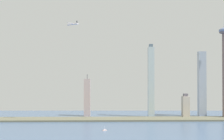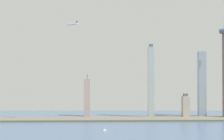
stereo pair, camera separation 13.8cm
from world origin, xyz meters
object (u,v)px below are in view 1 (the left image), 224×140
Objects in this scene: skyscraper_1 at (186,106)px; boat_1 at (104,130)px; skyscraper_2 at (202,84)px; airplane at (72,24)px; skyscraper_3 at (151,81)px; skyscraper_4 at (87,97)px.

boat_1 is at bearing -136.34° from skyscraper_1.
boat_1 is (-201.89, -192.68, -26.77)m from skyscraper_1.
skyscraper_2 is 365.29m from airplane.
skyscraper_3 is at bearing 166.81° from skyscraper_1.
skyscraper_3 is (-133.31, -11.19, 6.63)m from skyscraper_2.
airplane reaches higher than skyscraper_4.
skyscraper_2 is 5.67× the size of airplane.
skyscraper_3 reaches higher than skyscraper_1.
boat_1 is at bearing -138.45° from skyscraper_2.
skyscraper_4 is 203.58m from airplane.
boat_1 is 266.33m from airplane.
boat_1 is at bearing -119.22° from skyscraper_3.
skyscraper_3 is at bearing -121.05° from airplane.
skyscraper_3 is 246.61m from airplane.
skyscraper_3 is (-83.21, 19.50, 62.03)m from skyscraper_1.
skyscraper_4 is at bearing -70.11° from airplane.
boat_1 is at bearing 155.04° from airplane.
skyscraper_1 is 280.36m from boat_1.
skyscraper_3 is 6.29× the size of airplane.
airplane is (-324.94, -93.20, 138.43)m from skyscraper_2.
airplane is at bearing -156.83° from skyscraper_3.
boat_1 is (43.79, -232.64, -47.12)m from skyscraper_4.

